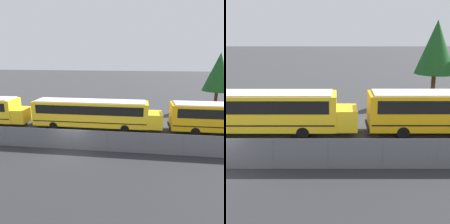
% 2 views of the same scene
% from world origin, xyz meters
% --- Properties ---
extents(ground_plane, '(200.00, 200.00, 0.00)m').
position_xyz_m(ground_plane, '(0.00, 0.00, 0.00)').
color(ground_plane, '#38383A').
extents(road_strip, '(119.81, 12.00, 0.01)m').
position_xyz_m(road_strip, '(0.00, -6.00, 0.00)').
color(road_strip, '#2B2B2D').
rests_on(road_strip, ground_plane).
extents(fence, '(85.88, 0.07, 1.81)m').
position_xyz_m(fence, '(0.00, -0.00, 0.92)').
color(fence, '#9EA0A5').
rests_on(fence, ground_plane).
extents(school_bus_2, '(14.10, 2.60, 3.15)m').
position_xyz_m(school_bus_2, '(0.64, 5.85, 1.86)').
color(school_bus_2, yellow).
rests_on(school_bus_2, ground_plane).
extents(tree_3, '(4.16, 4.16, 8.30)m').
position_xyz_m(tree_3, '(16.70, 16.30, 5.57)').
color(tree_3, '#51381E').
rests_on(tree_3, ground_plane).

